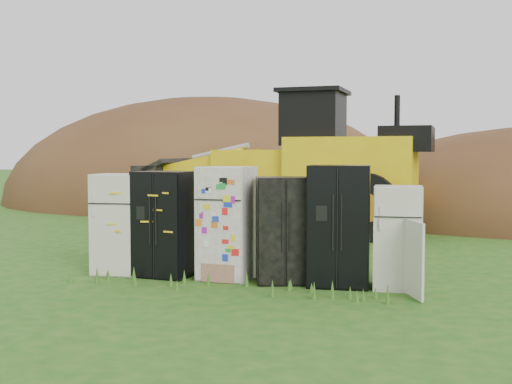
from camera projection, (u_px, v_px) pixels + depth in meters
ground at (254, 280)px, 10.63m from camera, size 120.00×120.00×0.00m
fridge_leftmost at (118, 224)px, 11.21m from camera, size 0.84×0.82×1.75m
fridge_black_side at (165, 224)px, 10.97m from camera, size 1.01×0.83×1.80m
fridge_sticker at (227, 223)px, 10.74m from camera, size 0.88×0.82×1.88m
fridge_dark_mid at (284, 230)px, 10.44m from camera, size 1.06×0.96×1.72m
fridge_black_right at (339, 226)px, 10.19m from camera, size 1.02×0.87×1.92m
fridge_open_door at (398, 237)px, 9.96m from camera, size 0.76×0.71×1.60m
wheel_loader at (279, 161)px, 17.25m from camera, size 7.94×3.53×3.77m
dirt_mound_left at (205, 203)px, 26.92m from camera, size 17.38×13.04×8.84m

